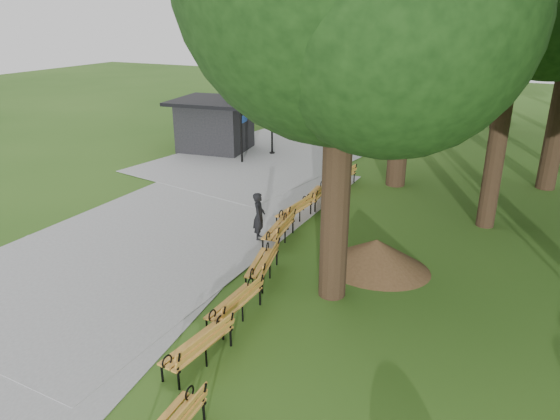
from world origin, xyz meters
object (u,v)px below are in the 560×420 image
at_px(lamp_post, 272,112).
at_px(kiosk, 215,125).
at_px(bench_6, 316,194).
at_px(bench_2, 234,303).
at_px(bench_3, 262,263).
at_px(bench_4, 278,229).
at_px(bench_5, 294,210).
at_px(dirt_mound, 376,254).
at_px(bench_7, 341,177).
at_px(person, 259,216).
at_px(bench_1, 197,345).

bearing_deg(lamp_post, kiosk, -170.00).
relative_size(kiosk, bench_6, 2.28).
bearing_deg(bench_2, bench_3, -168.02).
bearing_deg(bench_6, lamp_post, -145.12).
relative_size(bench_4, bench_6, 1.00).
distance_m(lamp_post, bench_5, 9.31).
relative_size(kiosk, lamp_post, 1.45).
relative_size(lamp_post, bench_5, 1.57).
bearing_deg(bench_5, dirt_mound, 63.26).
distance_m(bench_2, bench_3, 2.13).
distance_m(dirt_mound, bench_3, 3.26).
bearing_deg(bench_3, lamp_post, -167.44).
relative_size(bench_3, bench_7, 1.00).
height_order(person, kiosk, kiosk).
relative_size(lamp_post, bench_3, 1.57).
relative_size(bench_2, bench_5, 1.00).
bearing_deg(person, bench_5, -34.53).
xyz_separation_m(person, bench_3, (1.25, -2.22, -0.35)).
height_order(person, bench_6, person).
distance_m(bench_2, bench_7, 10.49).
bearing_deg(lamp_post, bench_5, -58.81).
distance_m(dirt_mound, bench_5, 4.13).
xyz_separation_m(bench_1, bench_4, (-1.11, 6.14, 0.00)).
relative_size(bench_2, bench_4, 1.00).
height_order(person, dirt_mound, person).
height_order(bench_1, bench_5, same).
height_order(dirt_mound, bench_3, dirt_mound).
relative_size(bench_5, bench_6, 1.00).
bearing_deg(bench_3, bench_4, -177.80).
xyz_separation_m(kiosk, bench_1, (9.15, -15.22, -0.91)).
bearing_deg(bench_2, bench_7, -172.09).
height_order(person, bench_4, person).
bearing_deg(dirt_mound, bench_4, 173.12).
bearing_deg(bench_5, bench_4, 13.03).
distance_m(lamp_post, dirt_mound, 13.08).
relative_size(dirt_mound, bench_2, 1.38).
xyz_separation_m(kiosk, bench_2, (9.00, -13.47, -0.91)).
distance_m(bench_1, bench_2, 1.76).
relative_size(lamp_post, dirt_mound, 1.14).
bearing_deg(person, bench_3, -173.05).
bearing_deg(bench_5, lamp_post, -143.73).
xyz_separation_m(dirt_mound, bench_3, (-2.65, -1.90, -0.00)).
xyz_separation_m(kiosk, bench_7, (7.99, -3.02, -0.91)).
height_order(bench_3, bench_4, same).
distance_m(person, kiosk, 11.78).
xyz_separation_m(lamp_post, dirt_mound, (8.25, -10.01, -1.71)).
bearing_deg(dirt_mound, person, 175.34).
distance_m(person, bench_6, 3.78).
xyz_separation_m(dirt_mound, bench_6, (-3.44, 4.06, -0.00)).
xyz_separation_m(person, bench_5, (0.40, 1.86, -0.35)).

